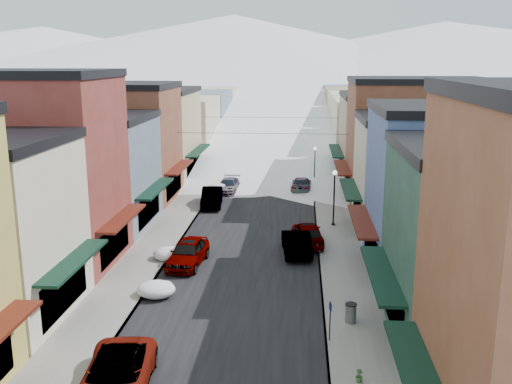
% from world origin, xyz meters
% --- Properties ---
extents(road, '(10.00, 160.00, 0.01)m').
position_xyz_m(road, '(0.00, 60.00, 0.01)').
color(road, black).
rests_on(road, ground).
extents(sidewalk_left, '(3.20, 160.00, 0.15)m').
position_xyz_m(sidewalk_left, '(-6.60, 60.00, 0.07)').
color(sidewalk_left, gray).
rests_on(sidewalk_left, ground).
extents(sidewalk_right, '(3.20, 160.00, 0.15)m').
position_xyz_m(sidewalk_right, '(6.60, 60.00, 0.07)').
color(sidewalk_right, gray).
rests_on(sidewalk_right, ground).
extents(curb_left, '(0.10, 160.00, 0.15)m').
position_xyz_m(curb_left, '(-5.05, 60.00, 0.07)').
color(curb_left, slate).
rests_on(curb_left, ground).
extents(curb_right, '(0.10, 160.00, 0.15)m').
position_xyz_m(curb_right, '(5.05, 60.00, 0.07)').
color(curb_right, slate).
rests_on(curb_right, ground).
extents(bldg_l_brick_near, '(12.30, 8.20, 12.50)m').
position_xyz_m(bldg_l_brick_near, '(-13.69, 20.50, 6.26)').
color(bldg_l_brick_near, maroon).
rests_on(bldg_l_brick_near, ground).
extents(bldg_l_grayblue, '(11.30, 9.20, 9.00)m').
position_xyz_m(bldg_l_grayblue, '(-13.19, 29.00, 4.51)').
color(bldg_l_grayblue, slate).
rests_on(bldg_l_grayblue, ground).
extents(bldg_l_brick_far, '(13.30, 9.20, 11.00)m').
position_xyz_m(bldg_l_brick_far, '(-14.19, 38.00, 5.51)').
color(bldg_l_brick_far, brown).
rests_on(bldg_l_brick_far, ground).
extents(bldg_l_tan, '(11.30, 11.20, 10.00)m').
position_xyz_m(bldg_l_tan, '(-13.19, 48.00, 5.01)').
color(bldg_l_tan, tan).
rests_on(bldg_l_tan, ground).
extents(bldg_r_green, '(11.30, 9.20, 9.50)m').
position_xyz_m(bldg_r_green, '(13.19, 12.00, 4.76)').
color(bldg_r_green, '#1F4033').
rests_on(bldg_r_green, ground).
extents(bldg_r_blue, '(11.30, 9.20, 10.50)m').
position_xyz_m(bldg_r_blue, '(13.19, 21.00, 5.26)').
color(bldg_r_blue, '#3F5A90').
rests_on(bldg_r_blue, ground).
extents(bldg_r_cream, '(12.30, 9.20, 9.00)m').
position_xyz_m(bldg_r_cream, '(13.69, 30.00, 4.51)').
color(bldg_r_cream, beige).
rests_on(bldg_r_cream, ground).
extents(bldg_r_brick_far, '(13.30, 9.20, 11.50)m').
position_xyz_m(bldg_r_brick_far, '(14.19, 39.00, 5.76)').
color(bldg_r_brick_far, brown).
rests_on(bldg_r_brick_far, ground).
extents(bldg_r_tan, '(11.30, 11.20, 9.50)m').
position_xyz_m(bldg_r_tan, '(13.19, 49.00, 4.76)').
color(bldg_r_tan, '#947C61').
rests_on(bldg_r_tan, ground).
extents(distant_blocks, '(34.00, 55.00, 8.00)m').
position_xyz_m(distant_blocks, '(0.00, 83.00, 4.00)').
color(distant_blocks, gray).
rests_on(distant_blocks, ground).
extents(mountain_ridge, '(670.00, 340.00, 34.00)m').
position_xyz_m(mountain_ridge, '(-19.47, 277.18, 14.36)').
color(mountain_ridge, silver).
rests_on(mountain_ridge, ground).
extents(overhead_cables, '(16.40, 15.04, 0.04)m').
position_xyz_m(overhead_cables, '(0.00, 47.50, 6.20)').
color(overhead_cables, black).
rests_on(overhead_cables, ground).
extents(car_white_suv, '(3.25, 6.01, 1.60)m').
position_xyz_m(car_white_suv, '(-3.50, 6.09, 0.80)').
color(car_white_suv, white).
rests_on(car_white_suv, ground).
extents(car_silver_sedan, '(2.43, 5.11, 1.69)m').
position_xyz_m(car_silver_sedan, '(-3.52, 20.89, 0.84)').
color(car_silver_sedan, gray).
rests_on(car_silver_sedan, ground).
extents(car_dark_hatch, '(2.24, 5.22, 1.67)m').
position_xyz_m(car_dark_hatch, '(-4.30, 36.06, 0.84)').
color(car_dark_hatch, black).
rests_on(car_dark_hatch, ground).
extents(car_silver_wagon, '(2.19, 4.85, 1.38)m').
position_xyz_m(car_silver_wagon, '(-3.50, 41.67, 0.69)').
color(car_silver_wagon, gray).
rests_on(car_silver_wagon, ground).
extents(car_green_sedan, '(2.27, 5.22, 1.67)m').
position_xyz_m(car_green_sedan, '(3.50, 23.63, 0.84)').
color(car_green_sedan, black).
rests_on(car_green_sedan, ground).
extents(car_gray_suv, '(2.56, 5.18, 1.70)m').
position_xyz_m(car_gray_suv, '(4.30, 25.73, 0.85)').
color(car_gray_suv, gray).
rests_on(car_gray_suv, ground).
extents(car_black_sedan, '(2.27, 4.97, 1.41)m').
position_xyz_m(car_black_sedan, '(3.85, 42.86, 0.70)').
color(car_black_sedan, black).
rests_on(car_black_sedan, ground).
extents(car_lane_silver, '(2.21, 4.84, 1.61)m').
position_xyz_m(car_lane_silver, '(-2.20, 50.54, 0.81)').
color(car_lane_silver, '#ADAFB6').
rests_on(car_lane_silver, ground).
extents(car_lane_white, '(3.26, 6.18, 1.66)m').
position_xyz_m(car_lane_white, '(2.20, 64.48, 0.83)').
color(car_lane_white, silver).
rests_on(car_lane_white, ground).
extents(parking_sign, '(0.13, 0.25, 1.97)m').
position_xyz_m(parking_sign, '(5.20, 11.02, 1.30)').
color(parking_sign, black).
rests_on(parking_sign, sidewalk_right).
extents(trash_can, '(0.60, 0.60, 1.01)m').
position_xyz_m(trash_can, '(6.35, 13.00, 0.66)').
color(trash_can, slate).
rests_on(trash_can, sidewalk_right).
extents(streetlamp_near, '(0.37, 0.37, 4.45)m').
position_xyz_m(streetlamp_near, '(6.40, 30.36, 2.96)').
color(streetlamp_near, black).
rests_on(streetlamp_near, sidewalk_right).
extents(streetlamp_far, '(0.33, 0.33, 3.98)m').
position_xyz_m(streetlamp_far, '(5.20, 45.44, 2.66)').
color(streetlamp_far, black).
rests_on(streetlamp_far, sidewalk_right).
extents(planter_far, '(0.43, 0.43, 0.55)m').
position_xyz_m(planter_far, '(6.24, 7.55, 0.42)').
color(planter_far, '#36652E').
rests_on(planter_far, sidewalk_right).
extents(snow_pile_near, '(2.17, 2.54, 0.92)m').
position_xyz_m(snow_pile_near, '(-4.28, 15.74, 0.44)').
color(snow_pile_near, white).
rests_on(snow_pile_near, ground).
extents(snow_pile_mid, '(2.19, 2.55, 0.93)m').
position_xyz_m(snow_pile_mid, '(-4.88, 21.67, 0.44)').
color(snow_pile_mid, white).
rests_on(snow_pile_mid, ground).
extents(snow_pile_far, '(2.47, 2.72, 1.04)m').
position_xyz_m(snow_pile_far, '(-4.28, 41.06, 0.50)').
color(snow_pile_far, white).
rests_on(snow_pile_far, ground).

